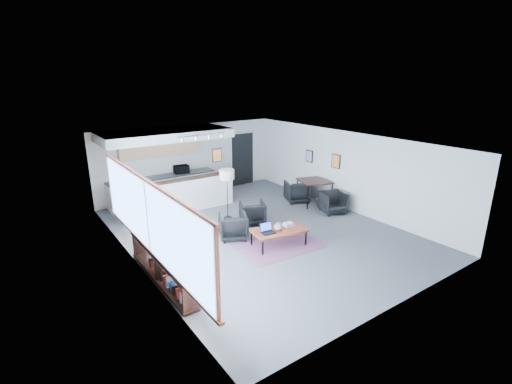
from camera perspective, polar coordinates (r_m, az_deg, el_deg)
room at (r=10.32m, az=0.44°, el=0.59°), size 7.02×9.02×2.62m
window at (r=8.02m, az=-16.26°, el=-4.00°), size 0.10×5.95×1.66m
console at (r=8.40m, az=-14.20°, el=-11.29°), size 0.35×3.00×0.80m
kitchenette at (r=12.93m, az=-13.58°, el=3.91°), size 4.20×1.96×2.60m
doorway at (r=15.18m, az=-2.17°, el=5.17°), size 1.10×0.12×2.15m
track_light at (r=11.60m, az=-8.35°, el=8.50°), size 1.60×0.07×0.15m
wall_art_lower at (r=12.79m, az=12.18°, el=4.65°), size 0.03×0.38×0.48m
wall_art_upper at (r=13.69m, az=8.20°, el=5.48°), size 0.03×0.34×0.44m
kilim_rug at (r=9.93m, az=3.49°, el=-8.16°), size 2.25×1.60×0.01m
coffee_table at (r=9.76m, az=3.53°, el=-5.97°), size 1.48×0.95×0.45m
laptop at (r=9.55m, az=1.72°, el=-5.80°), size 0.36×0.31×0.25m
ceramic_pot at (r=9.64m, az=3.47°, el=-5.35°), size 0.22×0.22×0.22m
book_stack at (r=10.01m, az=5.03°, el=-4.94°), size 0.29×0.24×0.08m
coaster at (r=9.65m, az=4.42°, el=-6.04°), size 0.14×0.14×0.01m
armchair_left at (r=10.20m, az=-3.55°, el=-5.12°), size 0.96×0.94×0.77m
armchair_right at (r=11.23m, az=-0.54°, el=-3.02°), size 0.92×0.90×0.73m
floor_lamp at (r=11.33m, az=-4.50°, el=2.44°), size 0.51×0.51×1.58m
dining_table at (r=12.98m, az=9.01°, el=1.47°), size 1.27×1.27×0.85m
dining_chair_near at (r=12.34m, az=11.73°, el=-1.68°), size 0.79×0.77×0.66m
dining_chair_far at (r=13.25m, az=6.38°, el=0.02°), size 0.89×0.87×0.71m
microwave at (r=13.66m, az=-11.42°, el=3.58°), size 0.55×0.35×0.35m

